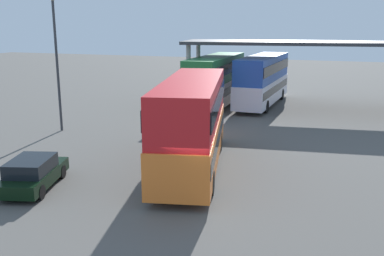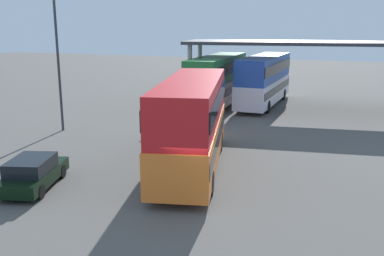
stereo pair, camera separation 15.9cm
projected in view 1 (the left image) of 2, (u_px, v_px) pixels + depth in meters
name	position (u px, v px, depth m)	size (l,w,h in m)	color
ground_plane	(186.00, 201.00, 17.35)	(140.00, 140.00, 0.00)	#575550
double_decker_main	(192.00, 120.00, 20.72)	(4.77, 10.78, 4.32)	orange
parked_hatchback	(33.00, 173.00, 18.51)	(2.72, 4.29, 1.35)	black
double_decker_near_canopy	(216.00, 79.00, 36.14)	(2.62, 10.71, 4.22)	silver
double_decker_mid_row	(263.00, 78.00, 37.01)	(2.88, 10.75, 4.17)	silver
depot_canopy	(333.00, 46.00, 33.93)	(23.81, 8.53, 5.47)	#33353A
lamppost_tall	(56.00, 48.00, 27.38)	(0.44, 0.44, 8.64)	#33353A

